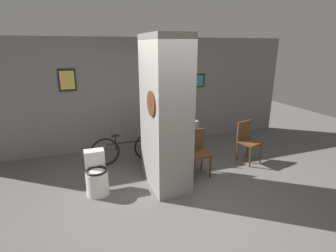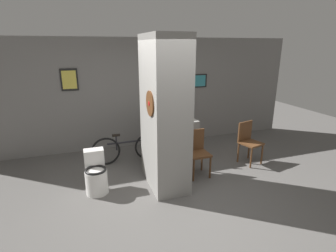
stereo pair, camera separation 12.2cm
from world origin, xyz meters
name	(u,v)px [view 2 (the right image)]	position (x,y,z in m)	size (l,w,h in m)	color
ground_plane	(180,197)	(0.00, 0.00, 0.00)	(14.00, 14.00, 0.00)	#5B5956
wall_back	(141,93)	(0.00, 2.63, 1.30)	(8.00, 0.09, 2.60)	gray
pillar_center	(164,114)	(-0.08, 0.56, 1.30)	(0.63, 1.12, 2.60)	gray
counter_shelf	(170,141)	(0.36, 1.49, 0.44)	(1.16, 0.44, 0.88)	gray
toilet	(96,175)	(-1.28, 0.64, 0.31)	(0.37, 0.53, 0.70)	white
chair_near_pillar	(197,150)	(0.61, 0.68, 0.49)	(0.41, 0.41, 0.88)	brown
chair_by_doorway	(248,140)	(1.88, 0.84, 0.49)	(0.49, 0.49, 0.88)	brown
bicycle	(128,148)	(-0.55, 1.66, 0.32)	(1.52, 0.42, 0.65)	black
bottle_tall	(175,116)	(0.43, 1.42, 1.00)	(0.08, 0.08, 0.34)	olive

